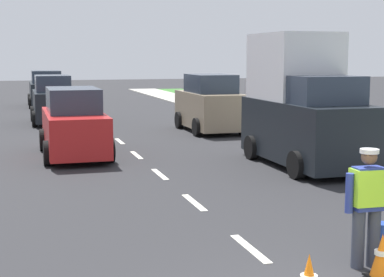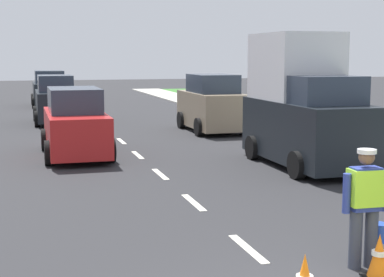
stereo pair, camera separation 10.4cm
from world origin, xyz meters
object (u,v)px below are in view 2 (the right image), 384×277
(delivery_truck, at_px, (304,106))
(car_oncoming_second, at_px, (56,101))
(car_oncoming_third, at_px, (50,90))
(car_parked_far, at_px, (212,105))
(traffic_cone_near, at_px, (379,257))
(car_oncoming_lead, at_px, (75,125))
(road_worker, at_px, (366,202))

(delivery_truck, bearing_deg, car_oncoming_second, 115.54)
(car_oncoming_third, height_order, car_parked_far, car_parked_far)
(delivery_truck, distance_m, car_oncoming_second, 13.54)
(traffic_cone_near, relative_size, car_oncoming_lead, 0.14)
(road_worker, relative_size, traffic_cone_near, 2.75)
(traffic_cone_near, bearing_deg, car_oncoming_second, 98.71)
(road_worker, xyz_separation_m, delivery_truck, (2.72, 7.37, 0.68))
(car_parked_far, bearing_deg, car_oncoming_second, 140.99)
(car_oncoming_second, distance_m, car_parked_far, 7.32)
(car_oncoming_lead, bearing_deg, delivery_truck, -29.06)
(car_oncoming_second, xyz_separation_m, car_oncoming_lead, (0.07, -9.00, -0.04))
(traffic_cone_near, bearing_deg, car_oncoming_lead, 105.23)
(delivery_truck, relative_size, car_oncoming_second, 1.18)
(delivery_truck, distance_m, car_oncoming_lead, 6.63)
(traffic_cone_near, xyz_separation_m, car_oncoming_second, (-3.06, 20.00, 0.67))
(traffic_cone_near, xyz_separation_m, car_parked_far, (2.63, 15.39, 0.73))
(delivery_truck, height_order, car_oncoming_third, delivery_truck)
(car_oncoming_second, bearing_deg, delivery_truck, -64.46)
(car_oncoming_lead, relative_size, car_parked_far, 1.06)
(traffic_cone_near, bearing_deg, car_oncoming_third, 95.69)
(car_oncoming_second, bearing_deg, traffic_cone_near, -81.29)
(car_oncoming_third, relative_size, car_oncoming_lead, 1.00)
(car_oncoming_second, bearing_deg, road_worker, -80.97)
(road_worker, bearing_deg, car_oncoming_third, 95.86)
(car_oncoming_lead, bearing_deg, car_oncoming_third, 89.73)
(road_worker, bearing_deg, car_oncoming_lead, 106.06)
(car_oncoming_third, xyz_separation_m, car_oncoming_lead, (-0.08, -18.23, -0.04))
(car_oncoming_third, height_order, car_oncoming_lead, car_oncoming_third)
(traffic_cone_near, distance_m, car_oncoming_second, 20.24)
(delivery_truck, distance_m, car_oncoming_third, 22.18)
(car_oncoming_second, bearing_deg, car_oncoming_lead, -89.57)
(car_oncoming_third, bearing_deg, road_worker, -84.14)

